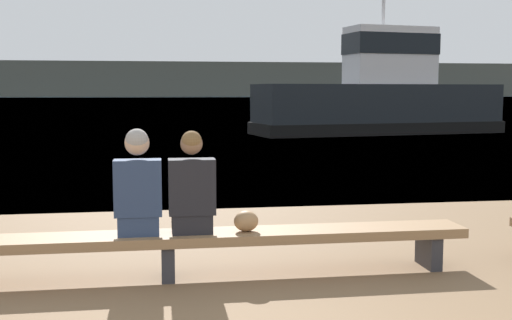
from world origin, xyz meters
TOP-DOWN VIEW (x-y plane):
  - water_surface at (0.00, 126.92)m, footprint 240.00×240.00m
  - far_shoreline at (0.00, 180.41)m, footprint 600.00×12.00m
  - bench_main at (0.07, 3.46)m, footprint 5.80×0.48m
  - person_left at (-0.20, 3.47)m, footprint 0.43×0.42m
  - person_right at (0.30, 3.47)m, footprint 0.43×0.41m
  - shopping_bag at (0.81, 3.44)m, footprint 0.23×0.18m
  - tugboat_red at (9.06, 22.74)m, footprint 10.66×4.45m

SIDE VIEW (x-z plane):
  - water_surface at x=0.00m, z-range 0.00..0.00m
  - bench_main at x=0.07m, z-range 0.13..0.56m
  - shopping_bag at x=0.81m, z-range 0.43..0.62m
  - person_right at x=0.30m, z-range 0.35..1.32m
  - person_left at x=-0.20m, z-range 0.36..1.36m
  - tugboat_red at x=9.06m, z-range -2.36..5.09m
  - far_shoreline at x=0.00m, z-range 0.00..9.53m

